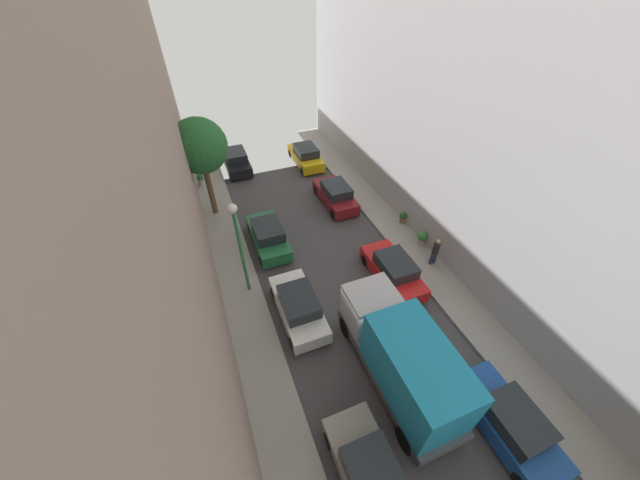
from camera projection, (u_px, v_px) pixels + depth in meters
The scene contains 19 objects.
ground at pixel (367, 330), 15.85m from camera, with size 32.00×32.00×0.00m, color #423F42.
sidewalk_left at pixel (263, 366), 14.43m from camera, with size 2.00×44.00×0.15m, color gray.
sidewalk_right at pixel (454, 298), 17.18m from camera, with size 2.00×44.00×0.15m, color gray.
building_right at pixel (580, 160), 13.67m from camera, with size 6.00×44.00×14.07m, color #B2B2B7.
parked_car_left_2 at pixel (371, 477), 10.88m from camera, with size 1.78×4.20×1.57m.
parked_car_left_3 at pixel (299, 307), 15.97m from camera, with size 1.78×4.20×1.57m.
parked_car_left_4 at pixel (268, 236), 19.83m from camera, with size 1.78×4.20×1.57m.
parked_car_left_5 at pixel (236, 161), 26.68m from camera, with size 1.78×4.20×1.57m.
parked_car_right_1 at pixel (510, 423), 12.11m from camera, with size 1.78×4.20×1.57m.
parked_car_right_2 at pixel (393, 271), 17.73m from camera, with size 1.78×4.20×1.57m.
parked_car_right_3 at pixel (335, 195), 23.05m from camera, with size 1.78×4.20×1.57m.
parked_car_right_4 at pixel (306, 156), 27.26m from camera, with size 1.78×4.20×1.57m.
delivery_truck at pixel (402, 357), 12.86m from camera, with size 2.26×6.60×3.38m.
pedestrian at pixel (435, 251), 18.34m from camera, with size 0.40×0.36×1.72m.
street_tree_0 at pixel (199, 147), 19.45m from camera, with size 3.25×3.25×6.34m.
potted_plant_0 at pixel (200, 179), 24.74m from camera, with size 0.50×0.50×0.88m.
potted_plant_1 at pixel (403, 217), 21.42m from camera, with size 0.46×0.46×0.78m.
potted_plant_2 at pixel (422, 237), 19.83m from camera, with size 0.57×0.57×0.89m.
lamp_post at pixel (238, 237), 15.18m from camera, with size 0.44×0.44×5.37m.
Camera 1 is at (-5.38, -7.65, 13.66)m, focal length 18.94 mm.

